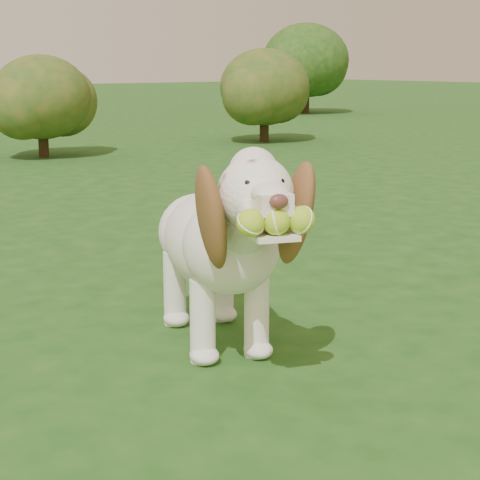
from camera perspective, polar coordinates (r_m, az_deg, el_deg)
ground at (r=3.09m, az=2.65°, el=-9.08°), size 80.00×80.00×0.00m
dog at (r=3.18m, az=-1.43°, el=0.15°), size 0.74×1.29×0.86m
shrub_d at (r=11.87m, az=1.75°, el=10.81°), size 1.31×1.31×1.35m
shrub_h at (r=18.80m, az=4.69°, el=12.61°), size 1.97×1.97×2.04m
shrub_c at (r=10.17m, az=-13.96°, el=9.82°), size 1.20×1.20×1.24m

